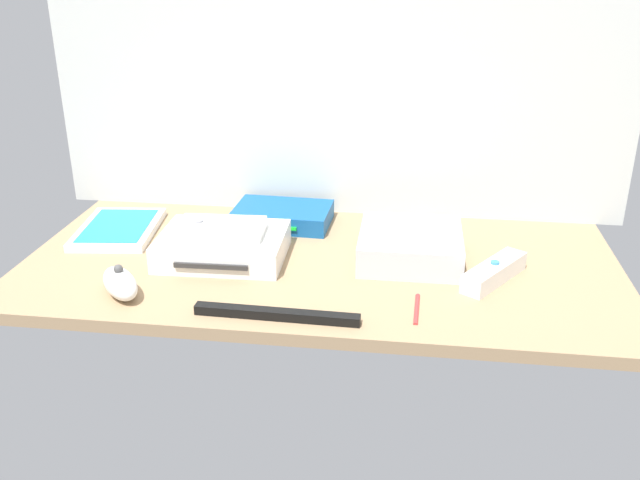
# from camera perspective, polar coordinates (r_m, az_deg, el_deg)

# --- Properties ---
(ground_plane) EXTENTS (1.00, 0.48, 0.02)m
(ground_plane) POSITION_cam_1_polar(r_m,az_deg,el_deg) (1.17, 0.00, -2.25)
(ground_plane) COLOR #9E7F5B
(ground_plane) RESTS_ON ground
(back_wall) EXTENTS (1.10, 0.01, 0.64)m
(back_wall) POSITION_cam_1_polar(r_m,az_deg,el_deg) (1.31, 1.50, 15.59)
(back_wall) COLOR silver
(back_wall) RESTS_ON ground
(game_console) EXTENTS (0.21, 0.17, 0.04)m
(game_console) POSITION_cam_1_polar(r_m,az_deg,el_deg) (1.18, -8.01, -0.48)
(game_console) COLOR white
(game_console) RESTS_ON ground_plane
(mini_computer) EXTENTS (0.17, 0.17, 0.05)m
(mini_computer) POSITION_cam_1_polar(r_m,az_deg,el_deg) (1.17, 7.45, -0.47)
(mini_computer) COLOR silver
(mini_computer) RESTS_ON ground_plane
(game_case) EXTENTS (0.16, 0.20, 0.02)m
(game_case) POSITION_cam_1_polar(r_m,az_deg,el_deg) (1.34, -16.27, 0.89)
(game_case) COLOR white
(game_case) RESTS_ON ground_plane
(network_router) EXTENTS (0.18, 0.13, 0.03)m
(network_router) POSITION_cam_1_polar(r_m,az_deg,el_deg) (1.32, -3.10, 2.02)
(network_router) COLOR #145193
(network_router) RESTS_ON ground_plane
(remote_wand) EXTENTS (0.11, 0.14, 0.03)m
(remote_wand) POSITION_cam_1_polar(r_m,az_deg,el_deg) (1.13, 14.15, -2.59)
(remote_wand) COLOR white
(remote_wand) RESTS_ON ground_plane
(remote_nunchuk) EXTENTS (0.10, 0.11, 0.05)m
(remote_nunchuk) POSITION_cam_1_polar(r_m,az_deg,el_deg) (1.09, -16.15, -3.43)
(remote_nunchuk) COLOR white
(remote_nunchuk) RESTS_ON ground_plane
(remote_classic_pad) EXTENTS (0.15, 0.09, 0.02)m
(remote_classic_pad) POSITION_cam_1_polar(r_m,az_deg,el_deg) (1.17, -8.17, 0.96)
(remote_classic_pad) COLOR white
(remote_classic_pad) RESTS_ON game_console
(sensor_bar) EXTENTS (0.24, 0.02, 0.01)m
(sensor_bar) POSITION_cam_1_polar(r_m,az_deg,el_deg) (0.99, -3.60, -6.13)
(sensor_bar) COLOR black
(sensor_bar) RESTS_ON ground_plane
(stylus_pen) EXTENTS (0.01, 0.09, 0.01)m
(stylus_pen) POSITION_cam_1_polar(r_m,az_deg,el_deg) (1.03, 7.98, -5.54)
(stylus_pen) COLOR red
(stylus_pen) RESTS_ON ground_plane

